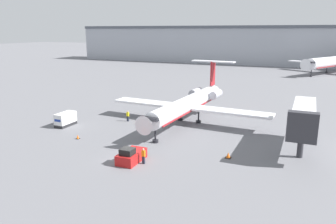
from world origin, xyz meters
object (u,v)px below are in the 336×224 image
(worker_by_wing, at_px, (128,116))
(jet_bridge, at_px, (304,117))
(pushback_tug, at_px, (131,156))
(luggage_cart, at_px, (65,119))
(airplane_main, at_px, (188,103))
(traffic_cone_left, at_px, (78,137))
(worker_near_tug, at_px, (143,156))
(airplane_parked_far_left, at_px, (333,62))
(traffic_cone_right, at_px, (228,155))

(worker_by_wing, xyz_separation_m, jet_bridge, (26.90, -3.42, 3.51))
(pushback_tug, bearing_deg, luggage_cart, 152.88)
(airplane_main, relative_size, luggage_cart, 7.56)
(pushback_tug, bearing_deg, traffic_cone_left, 159.35)
(pushback_tug, bearing_deg, jet_bridge, 32.72)
(worker_near_tug, distance_m, airplane_parked_far_left, 99.56)
(worker_by_wing, distance_m, traffic_cone_left, 10.90)
(traffic_cone_right, relative_size, jet_bridge, 0.06)
(pushback_tug, distance_m, luggage_cart, 18.92)
(luggage_cart, distance_m, jet_bridge, 34.91)
(airplane_main, xyz_separation_m, airplane_parked_far_left, (24.72, 78.58, 0.89))
(airplane_parked_far_left, height_order, jet_bridge, airplane_parked_far_left)
(airplane_main, relative_size, airplane_parked_far_left, 0.84)
(pushback_tug, bearing_deg, airplane_main, 88.95)
(airplane_main, xyz_separation_m, luggage_cart, (-17.17, -9.49, -2.14))
(airplane_main, bearing_deg, traffic_cone_left, -128.79)
(worker_by_wing, relative_size, jet_bridge, 0.15)
(worker_by_wing, xyz_separation_m, traffic_cone_left, (-1.80, -10.73, -0.65))
(traffic_cone_left, distance_m, jet_bridge, 29.92)
(worker_by_wing, relative_size, airplane_parked_far_left, 0.06)
(traffic_cone_right, bearing_deg, jet_bridge, 37.29)
(luggage_cart, xyz_separation_m, airplane_parked_far_left, (41.89, 88.07, 3.03))
(luggage_cart, bearing_deg, airplane_parked_far_left, 64.56)
(worker_by_wing, bearing_deg, airplane_main, 19.09)
(pushback_tug, xyz_separation_m, traffic_cone_left, (-10.92, 4.12, -0.41))
(worker_near_tug, xyz_separation_m, traffic_cone_left, (-12.51, 4.12, -0.69))
(airplane_main, distance_m, jet_bridge, 18.73)
(traffic_cone_left, bearing_deg, worker_near_tug, -18.24)
(traffic_cone_right, relative_size, airplane_parked_far_left, 0.02)
(pushback_tug, height_order, worker_by_wing, pushback_tug)
(luggage_cart, distance_m, traffic_cone_left, 7.48)
(worker_near_tug, relative_size, airplane_parked_far_left, 0.06)
(traffic_cone_right, bearing_deg, airplane_parked_far_left, 80.64)
(worker_by_wing, relative_size, traffic_cone_left, 2.98)
(jet_bridge, bearing_deg, traffic_cone_right, -142.71)
(worker_by_wing, height_order, traffic_cone_left, worker_by_wing)
(pushback_tug, relative_size, luggage_cart, 1.12)
(traffic_cone_left, bearing_deg, traffic_cone_right, 3.83)
(worker_by_wing, bearing_deg, airplane_parked_far_left, 67.34)
(jet_bridge, bearing_deg, traffic_cone_left, -165.71)
(luggage_cart, height_order, jet_bridge, jet_bridge)
(worker_by_wing, bearing_deg, jet_bridge, -7.24)
(airplane_main, height_order, worker_near_tug, airplane_main)
(pushback_tug, relative_size, traffic_cone_right, 5.63)
(pushback_tug, bearing_deg, worker_near_tug, -0.18)
(airplane_main, height_order, traffic_cone_right, airplane_main)
(traffic_cone_left, height_order, jet_bridge, jet_bridge)
(pushback_tug, relative_size, jet_bridge, 0.34)
(worker_near_tug, bearing_deg, worker_by_wing, 125.77)
(airplane_main, relative_size, traffic_cone_right, 38.00)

